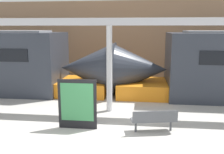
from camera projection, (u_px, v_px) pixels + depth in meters
name	position (u px, v px, depth m)	size (l,w,h in m)	color
ground_plane	(105.00, 145.00, 7.21)	(60.00, 60.00, 0.00)	#B2AFA8
station_wall	(126.00, 41.00, 16.03)	(56.00, 0.20, 5.00)	#937051
bench_near	(154.00, 119.00, 8.04)	(1.52, 0.73, 0.77)	#4C4F54
poster_board	(77.00, 104.00, 8.28)	(1.30, 0.07, 1.69)	black
support_column_near	(109.00, 70.00, 9.89)	(0.23, 0.23, 3.42)	silver
canopy_beam	(109.00, 22.00, 9.52)	(28.00, 0.60, 0.28)	#B7B7BC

